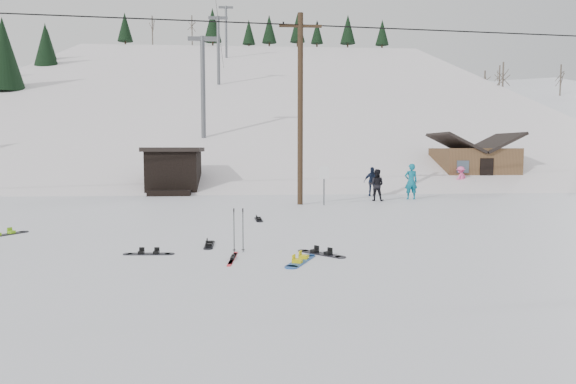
{
  "coord_description": "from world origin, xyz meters",
  "views": [
    {
      "loc": [
        -0.35,
        -10.44,
        2.69
      ],
      "look_at": [
        0.74,
        4.67,
        1.4
      ],
      "focal_mm": 32.0,
      "sensor_mm": 36.0,
      "label": 1
    }
  ],
  "objects": [
    {
      "name": "cabin",
      "position": [
        15.0,
        24.0,
        1.48
      ],
      "size": [
        5.39,
        4.4,
        3.77
      ],
      "color": "brown",
      "rests_on": "ground"
    },
    {
      "name": "skier_teal",
      "position": [
        8.09,
        16.05,
        0.94
      ],
      "size": [
        0.69,
        0.45,
        1.89
      ],
      "primitive_type": "imported",
      "rotation": [
        0.0,
        0.0,
        3.14
      ],
      "color": "#0C6981",
      "rests_on": "ground"
    },
    {
      "name": "board_scatter_f",
      "position": [
        -0.08,
        8.74,
        0.02
      ],
      "size": [
        0.32,
        1.33,
        0.09
      ],
      "rotation": [
        0.0,
        0.0,
        1.64
      ],
      "color": "black",
      "rests_on": "ground"
    },
    {
      "name": "board_scatter_a",
      "position": [
        -2.96,
        2.65,
        0.02
      ],
      "size": [
        1.31,
        0.3,
        0.09
      ],
      "rotation": [
        0.0,
        0.0,
        -0.06
      ],
      "color": "black",
      "rests_on": "ground"
    },
    {
      "name": "ground",
      "position": [
        0.0,
        0.0,
        0.0
      ],
      "size": [
        200.0,
        200.0,
        0.0
      ],
      "primitive_type": "plane",
      "color": "silver",
      "rests_on": "ground"
    },
    {
      "name": "board_scatter_d",
      "position": [
        1.42,
        2.33,
        0.03
      ],
      "size": [
        1.11,
        1.13,
        0.1
      ],
      "rotation": [
        0.0,
        0.0,
        -0.8
      ],
      "color": "black",
      "rests_on": "ground"
    },
    {
      "name": "treeline_crest",
      "position": [
        0.0,
        86.0,
        0.0
      ],
      "size": [
        50.0,
        6.0,
        10.0
      ],
      "primitive_type": null,
      "color": "black",
      "rests_on": "ski_slope"
    },
    {
      "name": "ridge_right",
      "position": [
        38.0,
        50.0,
        -11.0
      ],
      "size": [
        45.66,
        93.98,
        54.59
      ],
      "primitive_type": "cube",
      "rotation": [
        0.21,
        -0.05,
        -0.12
      ],
      "color": "silver",
      "rests_on": "ground"
    },
    {
      "name": "hero_skis",
      "position": [
        -0.81,
        1.93,
        0.02
      ],
      "size": [
        0.22,
        1.58,
        0.08
      ],
      "rotation": [
        0.0,
        0.0,
        -0.08
      ],
      "color": "red",
      "rests_on": "ground"
    },
    {
      "name": "hero_snowboard",
      "position": [
        0.81,
        1.52,
        0.03
      ],
      "size": [
        0.85,
        1.52,
        0.11
      ],
      "rotation": [
        0.0,
        0.0,
        1.15
      ],
      "color": "#184CA1",
      "rests_on": "ground"
    },
    {
      "name": "board_scatter_c",
      "position": [
        -8.01,
        5.91,
        0.03
      ],
      "size": [
        0.99,
        1.39,
        0.11
      ],
      "rotation": [
        0.0,
        0.0,
        1.01
      ],
      "color": "black",
      "rests_on": "ground"
    },
    {
      "name": "lift_tower_far",
      "position": [
        -4.0,
        70.0,
        20.86
      ],
      "size": [
        2.2,
        0.36,
        8.0
      ],
      "color": "#595B60",
      "rests_on": "ski_slope"
    },
    {
      "name": "skier_dark",
      "position": [
        6.07,
        15.36,
        0.82
      ],
      "size": [
        0.98,
        0.89,
        1.63
      ],
      "primitive_type": "imported",
      "rotation": [
        0.0,
        0.0,
        2.71
      ],
      "color": "black",
      "rests_on": "ground"
    },
    {
      "name": "skier_pink",
      "position": [
        13.06,
        21.46,
        0.77
      ],
      "size": [
        1.14,
        0.98,
        1.54
      ],
      "primitive_type": "imported",
      "rotation": [
        0.0,
        0.0,
        3.65
      ],
      "color": "#F8579C",
      "rests_on": "ground"
    },
    {
      "name": "ski_slope",
      "position": [
        0.0,
        55.0,
        -12.0
      ],
      "size": [
        60.0,
        85.24,
        65.97
      ],
      "primitive_type": "cube",
      "rotation": [
        0.31,
        0.0,
        0.0
      ],
      "color": "white",
      "rests_on": "ground"
    },
    {
      "name": "ski_poles",
      "position": [
        -0.68,
        2.79,
        0.59
      ],
      "size": [
        0.32,
        0.08,
        1.15
      ],
      "color": "black",
      "rests_on": "ground"
    },
    {
      "name": "utility_pole",
      "position": [
        2.0,
        14.0,
        4.68
      ],
      "size": [
        2.0,
        0.26,
        9.0
      ],
      "color": "#3A2819",
      "rests_on": "ground"
    },
    {
      "name": "board_scatter_b",
      "position": [
        -1.52,
        3.75,
        0.02
      ],
      "size": [
        0.26,
        1.32,
        0.09
      ],
      "rotation": [
        0.0,
        0.0,
        1.58
      ],
      "color": "black",
      "rests_on": "ground"
    },
    {
      "name": "lift_hut",
      "position": [
        -5.0,
        20.94,
        1.36
      ],
      "size": [
        3.4,
        4.1,
        2.75
      ],
      "color": "black",
      "rests_on": "ground"
    },
    {
      "name": "trail_sign",
      "position": [
        3.1,
        13.58,
        1.27
      ],
      "size": [
        0.5,
        0.09,
        1.85
      ],
      "color": "#595B60",
      "rests_on": "ground"
    },
    {
      "name": "lift_tower_near",
      "position": [
        -4.0,
        30.0,
        7.86
      ],
      "size": [
        2.2,
        0.36,
        8.0
      ],
      "color": "#595B60",
      "rests_on": "ski_slope"
    },
    {
      "name": "lift_tower_mid",
      "position": [
        -4.0,
        50.0,
        14.36
      ],
      "size": [
        2.2,
        0.36,
        8.0
      ],
      "color": "#595B60",
      "rests_on": "ski_slope"
    },
    {
      "name": "skier_navy",
      "position": [
        6.49,
        18.01,
        0.82
      ],
      "size": [
        1.01,
        0.53,
        1.64
      ],
      "primitive_type": "imported",
      "rotation": [
        0.0,
        0.0,
        3.0
      ],
      "color": "#162039",
      "rests_on": "ground"
    }
  ]
}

